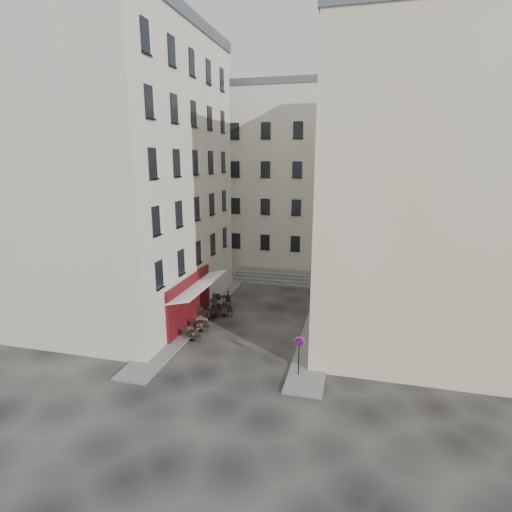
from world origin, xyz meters
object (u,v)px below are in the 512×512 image
(no_parking_sign, at_px, (299,349))
(bistro_table_b, at_px, (200,325))
(pedestrian, at_px, (214,305))
(bistro_table_a, at_px, (192,335))

(no_parking_sign, height_order, bistro_table_b, no_parking_sign)
(no_parking_sign, relative_size, bistro_table_b, 1.80)
(no_parking_sign, distance_m, bistro_table_b, 8.50)
(bistro_table_b, xyz_separation_m, pedestrian, (0.07, 2.63, 0.48))
(no_parking_sign, relative_size, bistro_table_a, 1.97)
(bistro_table_a, height_order, bistro_table_b, bistro_table_b)
(bistro_table_a, bearing_deg, no_parking_sign, -20.01)
(no_parking_sign, distance_m, pedestrian, 9.94)
(bistro_table_a, height_order, pedestrian, pedestrian)
(bistro_table_b, bearing_deg, pedestrian, 88.38)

